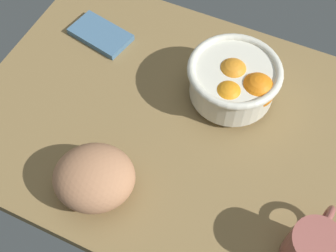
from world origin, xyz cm
name	(u,v)px	position (x,y,z in cm)	size (l,w,h in cm)	color
ground_plane	(171,122)	(0.00, 0.00, -1.50)	(80.78, 60.89, 3.00)	olive
fruit_bowl	(235,82)	(9.43, 9.67, 5.82)	(18.74, 18.74, 10.27)	silver
bread_loaf	(94,178)	(-5.84, -19.86, 4.64)	(14.59, 13.16, 9.27)	#B27B56
napkin_folded	(101,34)	(-24.13, 13.55, 0.71)	(13.72, 7.83, 1.41)	#476E8F
mug	(312,247)	(32.25, -15.83, 4.64)	(8.34, 12.73, 9.27)	#9C534A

